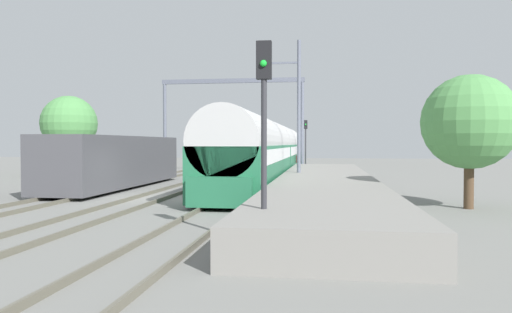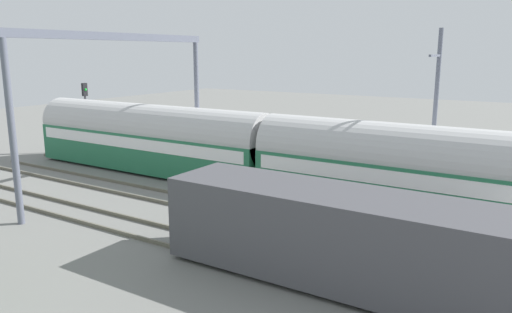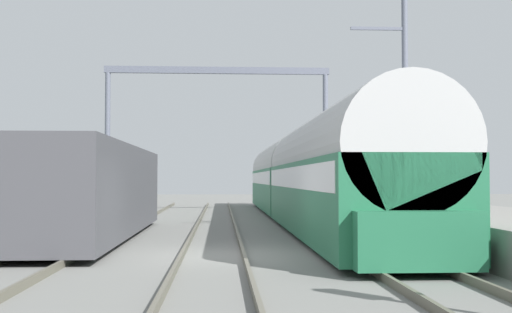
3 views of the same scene
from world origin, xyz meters
TOP-DOWN VIEW (x-y plane):
  - platform at (7.65, 2.00)m, footprint 4.40×28.00m
  - passenger_train at (3.84, 12.60)m, footprint 2.93×32.85m
  - freight_car at (-3.84, 4.63)m, footprint 2.80×13.00m
  - person_crossing at (5.56, 18.89)m, footprint 0.43×0.46m
  - railway_signal_far at (5.75, 28.64)m, footprint 0.36×0.30m
  - catenary_gantry at (0.00, 18.74)m, footprint 12.07×0.28m
  - catenary_pole_east_mid at (6.19, 5.18)m, footprint 1.90×0.20m

SIDE VIEW (x-z plane):
  - platform at x=7.65m, z-range 0.00..0.90m
  - person_crossing at x=5.56m, z-range 0.16..1.89m
  - freight_car at x=-3.84m, z-range 0.12..2.82m
  - passenger_train at x=3.84m, z-range 0.06..3.88m
  - railway_signal_far at x=5.75m, z-range 0.69..5.54m
  - catenary_pole_east_mid at x=6.19m, z-range 0.15..8.15m
  - catenary_gantry at x=0.00m, z-range 1.67..9.53m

